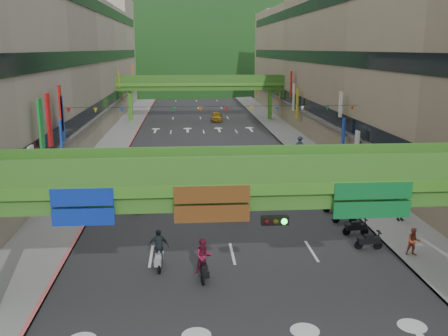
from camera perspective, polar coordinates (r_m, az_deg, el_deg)
name	(u,v)px	position (r m, az deg, el deg)	size (l,w,h in m)	color
road_slab	(205,137)	(64.82, -2.20, 3.59)	(18.00, 140.00, 0.02)	#28282B
sidewalk_left	(119,137)	(65.32, -11.91, 3.44)	(4.00, 140.00, 0.15)	gray
sidewalk_right	(288,135)	(66.15, 7.38, 3.74)	(4.00, 140.00, 0.15)	gray
curb_left	(134,137)	(65.10, -10.25, 3.49)	(0.20, 140.00, 0.18)	#CC5959
curb_right	(274,135)	(65.79, 5.76, 3.74)	(0.20, 140.00, 0.18)	gray
building_row_left	(50,63)	(65.92, -19.29, 11.28)	(12.80, 95.00, 19.00)	#9E937F
building_row_right	(352,62)	(67.33, 14.39, 11.64)	(12.80, 95.00, 19.00)	gray
overpass_near	(271,199)	(20.38, 5.39, -3.55)	(28.00, 12.27, 7.10)	#4C9E2D
overpass_far	(201,86)	(79.06, -2.68, 9.31)	(28.00, 2.20, 7.10)	#4C9E2D
hill_left	(148,82)	(174.62, -8.68, 9.68)	(168.00, 140.00, 112.00)	#1C4419
hill_right	(256,78)	(196.07, 3.67, 10.21)	(208.00, 176.00, 128.00)	#1C4419
bunting_string	(213,109)	(44.19, -1.22, 6.74)	(26.00, 0.36, 0.47)	black
scooter_rider_near	(235,204)	(33.67, 1.21, -4.15)	(0.72, 1.59, 2.04)	black
scooter_rider_mid	(204,259)	(24.86, -2.34, -10.35)	(0.95, 1.60, 2.14)	black
scooter_rider_left	(159,249)	(26.24, -7.48, -9.18)	(1.10, 1.60, 2.16)	#999AA1
scooter_rider_far	(139,198)	(35.46, -9.72, -3.45)	(0.81, 1.60, 1.88)	maroon
parked_scooter_row	(345,216)	(33.69, 13.62, -5.30)	(1.60, 9.36, 1.08)	black
car_silver	(140,156)	(50.11, -9.54, 1.33)	(1.60, 4.57, 1.51)	#9E9FA5
car_yellow	(217,116)	(79.00, -0.85, 5.91)	(1.72, 4.28, 1.46)	#B88C22
pedestrian_red	(413,244)	(29.36, 20.82, -8.14)	(0.75, 0.58, 1.54)	#A1472A
pedestrian_dark	(400,209)	(34.77, 19.48, -4.45)	(1.06, 0.44, 1.81)	#21222A
pedestrian_blue	(300,146)	(54.50, 8.66, 2.50)	(0.85, 0.55, 1.82)	#344253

